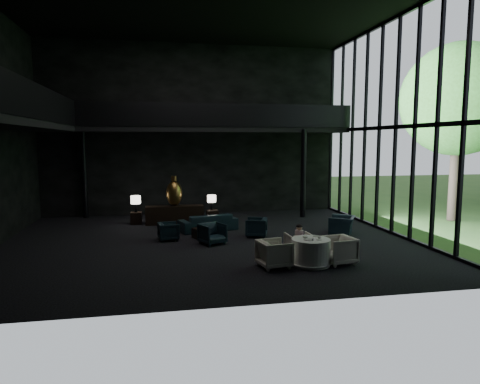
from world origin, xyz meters
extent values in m
cube|color=black|center=(0.00, 0.00, 0.00)|extent=(14.00, 12.00, 0.02)
cube|color=black|center=(0.00, 0.00, 8.00)|extent=(14.00, 12.00, 0.02)
cube|color=black|center=(0.00, 6.00, 4.00)|extent=(14.00, 0.04, 8.00)
cube|color=black|center=(0.00, -6.00, 4.00)|extent=(14.00, 0.04, 8.00)
cube|color=black|center=(-6.00, 0.00, 4.00)|extent=(2.00, 12.00, 0.25)
cube|color=black|center=(1.00, 5.00, 4.00)|extent=(12.00, 2.00, 0.25)
cube|color=black|center=(-5.00, 0.00, 4.60)|extent=(0.06, 12.00, 1.00)
cube|color=black|center=(1.00, 4.00, 4.60)|extent=(12.00, 0.06, 1.00)
cylinder|color=black|center=(-5.00, 5.70, 2.00)|extent=(0.24, 0.24, 4.00)
cylinder|color=black|center=(4.80, 4.00, 2.00)|extent=(0.24, 0.24, 4.00)
cylinder|color=#382D23|center=(11.00, 2.00, 2.45)|extent=(0.36, 0.36, 4.90)
sphere|color=#2B5E21|center=(11.00, 2.00, 5.25)|extent=(4.80, 4.80, 4.80)
cube|color=black|center=(-1.06, 3.46, 0.38)|extent=(2.41, 0.55, 0.77)
ellipsoid|color=olive|center=(-1.06, 3.51, 1.29)|extent=(0.67, 0.67, 1.05)
cylinder|color=olive|center=(-1.06, 3.51, 1.92)|extent=(0.23, 0.23, 0.21)
cube|color=black|center=(-2.66, 3.75, 0.25)|extent=(0.45, 0.45, 0.50)
cylinder|color=black|center=(-2.66, 3.74, 0.68)|extent=(0.12, 0.12, 0.36)
cylinder|color=white|center=(-2.66, 3.74, 1.03)|extent=(0.42, 0.42, 0.33)
cube|color=black|center=(0.54, 3.46, 0.26)|extent=(0.48, 0.48, 0.53)
cylinder|color=black|center=(0.54, 3.63, 0.69)|extent=(0.11, 0.11, 0.33)
cylinder|color=white|center=(0.54, 3.63, 1.01)|extent=(0.38, 0.38, 0.30)
imported|color=black|center=(0.18, 1.84, 0.47)|extent=(2.53, 1.36, 0.95)
imported|color=#1B242F|center=(-1.38, 0.46, 0.31)|extent=(0.65, 0.68, 0.62)
imported|color=#10262F|center=(1.79, 0.45, 0.37)|extent=(0.87, 0.90, 0.74)
imported|color=black|center=(0.07, -0.38, 0.39)|extent=(0.99, 0.96, 0.78)
imported|color=black|center=(5.09, 0.33, 0.42)|extent=(1.03, 1.14, 0.83)
cube|color=black|center=(-0.02, 0.50, 0.18)|extent=(1.07, 1.07, 0.36)
cylinder|color=white|center=(2.49, -3.37, 0.38)|extent=(1.09, 1.09, 0.75)
cone|color=white|center=(2.49, -3.37, 0.05)|extent=(1.24, 1.24, 0.10)
imported|color=beige|center=(2.50, -2.31, 0.37)|extent=(0.74, 0.70, 0.74)
imported|color=beige|center=(3.32, -3.37, 0.47)|extent=(0.99, 1.04, 0.95)
imported|color=#B8AD99|center=(1.42, -3.39, 0.46)|extent=(0.98, 1.02, 0.91)
cylinder|color=pink|center=(2.45, -2.46, 0.63)|extent=(0.25, 0.25, 0.36)
sphere|color=#D8A884|center=(2.45, -2.46, 0.90)|extent=(0.18, 0.18, 0.18)
ellipsoid|color=black|center=(2.45, -2.46, 0.93)|extent=(0.19, 0.19, 0.13)
cylinder|color=white|center=(2.38, -3.47, 0.76)|extent=(0.30, 0.30, 0.02)
cylinder|color=white|center=(2.76, -3.09, 0.76)|extent=(0.23, 0.23, 0.01)
cylinder|color=white|center=(2.67, -3.54, 0.76)|extent=(0.18, 0.18, 0.01)
cylinder|color=white|center=(2.73, -3.41, 0.79)|extent=(0.10, 0.10, 0.07)
ellipsoid|color=white|center=(2.37, -3.23, 0.79)|extent=(0.16, 0.16, 0.08)
cylinder|color=#99999E|center=(2.47, -3.58, 0.78)|extent=(0.06, 0.06, 0.06)
camera|label=1|loc=(-1.67, -14.55, 3.50)|focal=32.00mm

